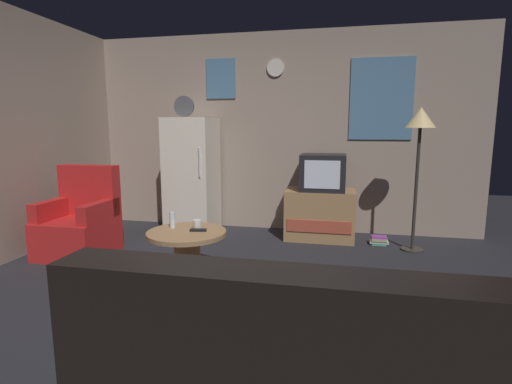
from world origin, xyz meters
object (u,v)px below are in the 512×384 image
Objects in this scene: fridge at (192,175)px; wine_glass at (172,220)px; book_stack at (379,240)px; standing_lamp at (420,129)px; mug_ceramic_white at (197,225)px; coffee_table at (187,255)px; armchair at (80,224)px; crt_tv at (323,172)px; remote_control at (198,230)px; tv_stand at (320,214)px.

fridge reaches higher than wine_glass.
fridge reaches higher than book_stack.
standing_lamp is 2.58m from mug_ceramic_white.
standing_lamp reaches higher than mug_ceramic_white.
mug_ceramic_white is (0.63, -1.50, -0.27)m from fridge.
armchair is (-1.41, 0.42, 0.12)m from coffee_table.
book_stack is at bearing 38.57° from coffee_table.
mug_ceramic_white is at bearing -1.14° from wine_glass.
fridge is 3.28× the size of crt_tv.
crt_tv is 2.04m from coffee_table.
armchair is at bearing 167.28° from mug_ceramic_white.
standing_lamp reaches higher than crt_tv.
remote_control is at bearing -123.81° from crt_tv.
fridge is 2.11× the size of tv_stand.
standing_lamp is at bearing 13.84° from armchair.
tv_stand is at bearing 165.31° from standing_lamp.
mug_ceramic_white is at bearing -142.02° from book_stack.
mug_ceramic_white is 2.27m from book_stack.
crt_tv is 6.00× the size of mug_ceramic_white.
coffee_table is 0.75× the size of armchair.
remote_control reaches higher than book_stack.
fridge is 19.67× the size of mug_ceramic_white.
wine_glass is (-1.30, -1.49, 0.21)m from tv_stand.
tv_stand is at bearing 44.29° from remote_control.
standing_lamp is at bearing 27.29° from wine_glass.
remote_control is at bearing -14.69° from armchair.
fridge is 11.80× the size of wine_glass.
tv_stand is 5.60× the size of wine_glass.
remote_control is (-2.07, -1.28, -0.91)m from standing_lamp.
standing_lamp is (1.03, -0.27, 0.52)m from crt_tv.
tv_stand is at bearing -0.16° from fridge.
crt_tv is 3.60× the size of remote_control.
fridge is 2.46× the size of coffee_table.
armchair is (-1.51, 0.40, -0.12)m from remote_control.
fridge reaches higher than remote_control.
crt_tv is 2.53× the size of book_stack.
tv_stand is 1.17× the size of coffee_table.
tv_stand reaches higher than mug_ceramic_white.
coffee_table is at bearing -129.53° from mug_ceramic_white.
standing_lamp reaches higher than armchair.
crt_tv reaches higher than book_stack.
tv_stand is 1.99m from wine_glass.
coffee_table is at bearing -16.62° from armchair.
standing_lamp is 17.67× the size of mug_ceramic_white.
mug_ceramic_white reaches higher than book_stack.
standing_lamp is 1.36m from book_stack.
crt_tv is at bearing 24.39° from armchair.
standing_lamp reaches higher than remote_control.
book_stack is (0.68, -0.12, -0.78)m from crt_tv.
book_stack is at bearing -9.82° from tv_stand.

